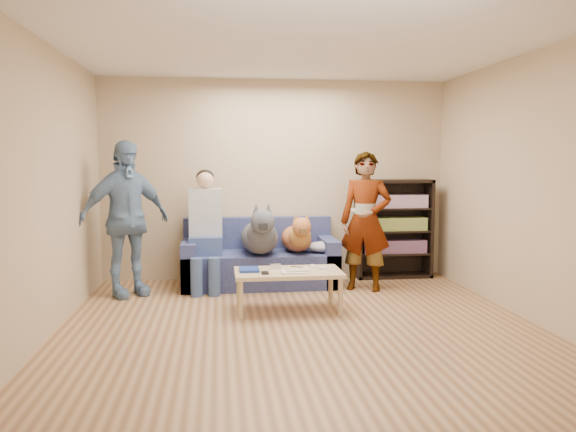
{
  "coord_description": "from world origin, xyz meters",
  "views": [
    {
      "loc": [
        -0.75,
        -4.84,
        1.56
      ],
      "look_at": [
        0.0,
        1.2,
        0.95
      ],
      "focal_mm": 35.0,
      "sensor_mm": 36.0,
      "label": 1
    }
  ],
  "objects": [
    {
      "name": "ground",
      "position": [
        0.0,
        0.0,
        0.0
      ],
      "size": [
        5.0,
        5.0,
        0.0
      ],
      "primitive_type": "plane",
      "color": "brown",
      "rests_on": "ground"
    },
    {
      "name": "ceiling",
      "position": [
        0.0,
        0.0,
        2.6
      ],
      "size": [
        5.0,
        5.0,
        0.0
      ],
      "primitive_type": "plane",
      "rotation": [
        3.14,
        0.0,
        0.0
      ],
      "color": "white",
      "rests_on": "ground"
    },
    {
      "name": "wall_back",
      "position": [
        0.0,
        2.5,
        1.3
      ],
      "size": [
        4.5,
        0.0,
        4.5
      ],
      "primitive_type": "plane",
      "rotation": [
        1.57,
        0.0,
        0.0
      ],
      "color": "tan",
      "rests_on": "ground"
    },
    {
      "name": "wall_front",
      "position": [
        0.0,
        -2.5,
        1.3
      ],
      "size": [
        4.5,
        0.0,
        4.5
      ],
      "primitive_type": "plane",
      "rotation": [
        -1.57,
        0.0,
        0.0
      ],
      "color": "tan",
      "rests_on": "ground"
    },
    {
      "name": "wall_left",
      "position": [
        -2.25,
        0.0,
        1.3
      ],
      "size": [
        0.0,
        5.0,
        5.0
      ],
      "primitive_type": "plane",
      "rotation": [
        1.57,
        0.0,
        1.57
      ],
      "color": "tan",
      "rests_on": "ground"
    },
    {
      "name": "wall_right",
      "position": [
        2.25,
        0.0,
        1.3
      ],
      "size": [
        0.0,
        5.0,
        5.0
      ],
      "primitive_type": "plane",
      "rotation": [
        1.57,
        0.0,
        -1.57
      ],
      "color": "tan",
      "rests_on": "ground"
    },
    {
      "name": "blanket",
      "position": [
        0.51,
        1.91,
        0.49
      ],
      "size": [
        0.37,
        0.31,
        0.13
      ],
      "primitive_type": "ellipsoid",
      "color": "#AEADB2",
      "rests_on": "sofa"
    },
    {
      "name": "person_standing_right",
      "position": [
        0.99,
        1.65,
        0.83
      ],
      "size": [
        0.71,
        0.61,
        1.66
      ],
      "primitive_type": "imported",
      "rotation": [
        0.0,
        0.0,
        -0.41
      ],
      "color": "gray",
      "rests_on": "ground"
    },
    {
      "name": "person_standing_left",
      "position": [
        -1.81,
        1.69,
        0.89
      ],
      "size": [
        1.12,
        0.92,
        1.78
      ],
      "primitive_type": "imported",
      "rotation": [
        0.0,
        0.0,
        0.56
      ],
      "color": "#7394B8",
      "rests_on": "ground"
    },
    {
      "name": "held_controller",
      "position": [
        0.79,
        1.45,
        0.98
      ],
      "size": [
        0.04,
        0.11,
        0.03
      ],
      "primitive_type": "cube",
      "rotation": [
        0.0,
        0.0,
        -0.06
      ],
      "color": "white",
      "rests_on": "person_standing_right"
    },
    {
      "name": "notebook_blue",
      "position": [
        -0.45,
        0.87,
        0.43
      ],
      "size": [
        0.2,
        0.26,
        0.03
      ],
      "primitive_type": "cube",
      "color": "navy",
      "rests_on": "coffee_table"
    },
    {
      "name": "papers",
      "position": [
        0.0,
        0.72,
        0.43
      ],
      "size": [
        0.26,
        0.2,
        0.02
      ],
      "primitive_type": "cube",
      "color": "silver",
      "rests_on": "coffee_table"
    },
    {
      "name": "magazine",
      "position": [
        0.03,
        0.74,
        0.44
      ],
      "size": [
        0.22,
        0.17,
        0.01
      ],
      "primitive_type": "cube",
      "color": "#B3AD8F",
      "rests_on": "coffee_table"
    },
    {
      "name": "camera_silver",
      "position": [
        -0.17,
        0.94,
        0.45
      ],
      "size": [
        0.11,
        0.06,
        0.05
      ],
      "primitive_type": "cube",
      "color": "#B1B0B5",
      "rests_on": "coffee_table"
    },
    {
      "name": "controller_a",
      "position": [
        0.23,
        0.92,
        0.43
      ],
      "size": [
        0.04,
        0.13,
        0.03
      ],
      "primitive_type": "cube",
      "color": "white",
      "rests_on": "coffee_table"
    },
    {
      "name": "controller_b",
      "position": [
        0.31,
        0.84,
        0.43
      ],
      "size": [
        0.09,
        0.06,
        0.03
      ],
      "primitive_type": "cube",
      "color": "white",
      "rests_on": "coffee_table"
    },
    {
      "name": "headphone_cup_a",
      "position": [
        0.15,
        0.8,
        0.43
      ],
      "size": [
        0.07,
        0.07,
        0.02
      ],
      "primitive_type": "cylinder",
      "color": "white",
      "rests_on": "coffee_table"
    },
    {
      "name": "headphone_cup_b",
      "position": [
        0.15,
        0.88,
        0.43
      ],
      "size": [
        0.07,
        0.07,
        0.02
      ],
      "primitive_type": "cylinder",
      "color": "white",
      "rests_on": "coffee_table"
    },
    {
      "name": "pen_orange",
      "position": [
        -0.07,
        0.66,
        0.42
      ],
      "size": [
        0.13,
        0.06,
        0.01
      ],
      "primitive_type": "cylinder",
      "rotation": [
        0.0,
        1.57,
        0.35
      ],
      "color": "#D6521E",
      "rests_on": "coffee_table"
    },
    {
      "name": "pen_black",
      "position": [
        0.07,
        1.0,
        0.42
      ],
      "size": [
        0.13,
        0.08,
        0.01
      ],
      "primitive_type": "cylinder",
      "rotation": [
        0.0,
        1.57,
        -0.52
      ],
      "color": "black",
      "rests_on": "coffee_table"
    },
    {
      "name": "wallet",
      "position": [
        -0.3,
        0.7,
        0.43
      ],
      "size": [
        0.07,
        0.12,
        0.02
      ],
      "primitive_type": "cube",
      "color": "black",
      "rests_on": "coffee_table"
    },
    {
      "name": "sofa",
      "position": [
        -0.25,
        2.1,
        0.28
      ],
      "size": [
        1.9,
        0.85,
        0.82
      ],
      "color": "#515B93",
      "rests_on": "ground"
    },
    {
      "name": "person_seated",
      "position": [
        -0.91,
        1.97,
        0.77
      ],
      "size": [
        0.4,
        0.73,
        1.47
      ],
      "color": "#3C4B86",
      "rests_on": "sofa"
    },
    {
      "name": "dog_gray",
      "position": [
        -0.26,
        1.84,
        0.66
      ],
      "size": [
        0.45,
        1.27,
        0.66
      ],
      "color": "#464750",
      "rests_on": "sofa"
    },
    {
      "name": "dog_tan",
      "position": [
        0.21,
        1.95,
        0.61
      ],
      "size": [
        0.37,
        1.14,
        0.53
      ],
      "color": "#AB5C34",
      "rests_on": "sofa"
    },
    {
      "name": "coffee_table",
      "position": [
        -0.05,
        0.82,
        0.37
      ],
      "size": [
        1.1,
        0.6,
        0.42
      ],
      "color": "#D4C182",
      "rests_on": "ground"
    },
    {
      "name": "bookshelf",
      "position": [
        1.55,
        2.33,
        0.68
      ],
      "size": [
        1.0,
        0.34,
        1.3
      ],
      "color": "black",
      "rests_on": "ground"
    }
  ]
}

